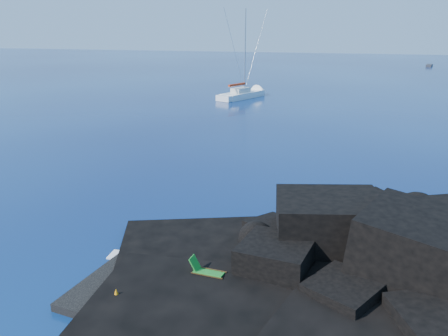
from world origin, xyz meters
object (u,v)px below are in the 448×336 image
object	(u,v)px
deck_chair	(209,268)
sunbather	(201,275)
marker_cone	(116,295)
sailboat	(242,98)
distant_boat_a	(429,67)

from	to	relation	value
deck_chair	sunbather	world-z (taller)	deck_chair
marker_cone	deck_chair	bearing A→B (deg)	40.52
sailboat	sunbather	world-z (taller)	sailboat
marker_cone	distant_boat_a	size ratio (longest dim) A/B	0.10
sunbather	deck_chair	bearing A→B (deg)	-2.68
sailboat	deck_chair	bearing A→B (deg)	-54.33
sailboat	marker_cone	bearing A→B (deg)	-57.90
marker_cone	distant_boat_a	world-z (taller)	marker_cone
sailboat	distant_boat_a	bearing A→B (deg)	86.42
sunbather	distant_boat_a	world-z (taller)	sunbather
distant_boat_a	deck_chair	bearing A→B (deg)	-88.99
sailboat	sunbather	xyz separation A→B (m)	(12.26, -53.15, 0.51)
sailboat	deck_chair	xyz separation A→B (m)	(12.61, -53.07, 0.86)
marker_cone	sailboat	bearing A→B (deg)	99.79
sunbather	distant_boat_a	distance (m)	132.38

